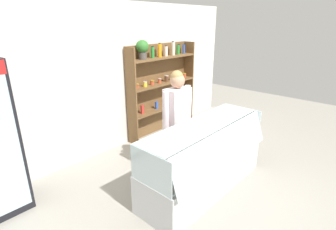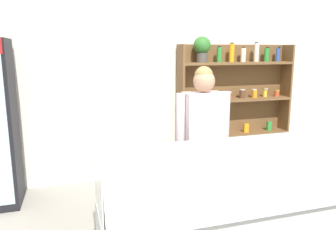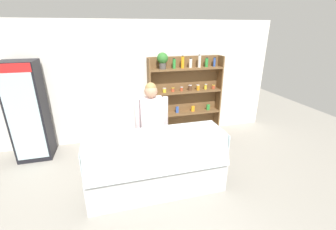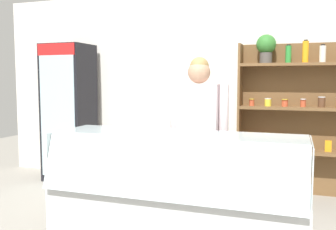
% 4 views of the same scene
% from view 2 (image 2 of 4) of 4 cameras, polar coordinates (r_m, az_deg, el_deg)
% --- Properties ---
extents(back_wall, '(6.80, 0.10, 2.70)m').
position_cam_2_polar(back_wall, '(4.75, -2.34, 5.32)').
color(back_wall, white).
rests_on(back_wall, ground).
extents(shelving_unit, '(1.77, 0.29, 2.03)m').
position_cam_2_polar(shelving_unit, '(5.02, 10.92, 2.87)').
color(shelving_unit, brown).
rests_on(shelving_unit, ground).
extents(deli_display_case, '(2.17, 0.76, 1.01)m').
position_cam_2_polar(deli_display_case, '(3.15, 9.12, -17.92)').
color(deli_display_case, silver).
rests_on(deli_display_case, ground).
extents(shop_clerk, '(0.59, 0.25, 1.68)m').
position_cam_2_polar(shop_clerk, '(3.40, 6.14, -3.21)').
color(shop_clerk, '#4C4233').
rests_on(shop_clerk, ground).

